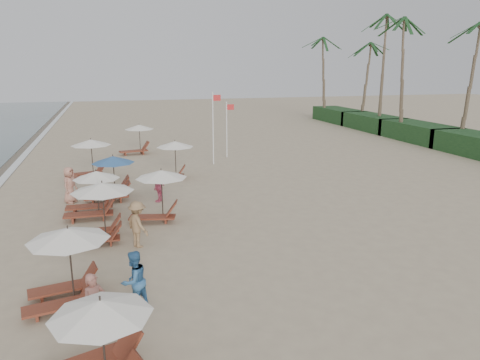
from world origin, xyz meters
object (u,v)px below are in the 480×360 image
object	(u,v)px
lounger_station_1	(63,266)
beachgoer_far_b	(70,185)
lounger_station_5	(89,157)
lounger_station_2	(99,209)
beachgoer_mid_a	(134,281)
lounger_station_4	(108,180)
inland_station_1	(173,154)
inland_station_0	(157,191)
flag_pole_near	(214,125)
lounger_station_0	(89,353)
beachgoer_mid_b	(138,224)
inland_station_2	(136,137)
lounger_station_3	(91,196)
beachgoer_far_a	(159,187)
beachgoer_near	(95,305)

from	to	relation	value
lounger_station_1	beachgoer_far_b	bearing A→B (deg)	93.05
lounger_station_1	lounger_station_5	distance (m)	15.50
lounger_station_2	beachgoer_mid_a	size ratio (longest dim) A/B	1.47
lounger_station_4	inland_station_1	bearing A→B (deg)	43.04
inland_station_0	flag_pole_near	size ratio (longest dim) A/B	0.55
lounger_station_0	flag_pole_near	xyz separation A→B (m)	(7.55, 21.47, 1.78)
lounger_station_0	beachgoer_mid_b	xyz separation A→B (m)	(1.49, 7.77, -0.05)
beachgoer_mid_b	lounger_station_5	bearing A→B (deg)	-18.60
inland_station_2	lounger_station_1	bearing A→B (deg)	-98.69
lounger_station_1	lounger_station_3	size ratio (longest dim) A/B	0.98
lounger_station_1	lounger_station_2	distance (m)	4.89
beachgoer_mid_b	flag_pole_near	world-z (taller)	flag_pole_near
flag_pole_near	inland_station_1	bearing A→B (deg)	-135.03
inland_station_2	beachgoer_far_a	distance (m)	13.30
lounger_station_1	beachgoer_far_b	size ratio (longest dim) A/B	1.41
lounger_station_4	beachgoer_mid_b	distance (m)	6.97
beachgoer_near	flag_pole_near	bearing A→B (deg)	36.46
lounger_station_5	beachgoer_far_a	size ratio (longest dim) A/B	1.68
beachgoer_near	beachgoer_mid_b	xyz separation A→B (m)	(1.43, 5.63, 0.05)
lounger_station_0	inland_station_1	world-z (taller)	inland_station_1
lounger_station_3	inland_station_1	size ratio (longest dim) A/B	1.01
lounger_station_5	beachgoer_near	xyz separation A→B (m)	(0.62, -17.38, -0.49)
inland_station_0	beachgoer_near	xyz separation A→B (m)	(-2.48, -8.42, -0.54)
lounger_station_1	inland_station_0	distance (m)	7.34
beachgoer_near	lounger_station_0	bearing A→B (deg)	-124.06
lounger_station_0	lounger_station_4	bearing A→B (deg)	88.06
lounger_station_2	lounger_station_5	size ratio (longest dim) A/B	1.00
lounger_station_2	inland_station_1	bearing A→B (deg)	66.06
lounger_station_1	lounger_station_5	size ratio (longest dim) A/B	1.02
beachgoer_mid_b	beachgoer_far_b	distance (m)	7.32
inland_station_1	beachgoer_far_a	size ratio (longest dim) A/B	1.72
inland_station_0	beachgoer_near	bearing A→B (deg)	-106.39
beachgoer_mid_a	beachgoer_mid_b	xyz separation A→B (m)	(0.41, 4.59, 0.03)
beachgoer_mid_a	flag_pole_near	bearing A→B (deg)	-148.24
beachgoer_mid_a	beachgoer_far_a	bearing A→B (deg)	-138.85
lounger_station_2	beachgoer_near	xyz separation A→B (m)	(-0.07, -6.69, -0.45)
lounger_station_4	inland_station_2	bearing A→B (deg)	79.74
lounger_station_3	beachgoer_mid_a	size ratio (longest dim) A/B	1.51
lounger_station_0	lounger_station_2	size ratio (longest dim) A/B	1.07
lounger_station_0	inland_station_0	bearing A→B (deg)	76.48
beachgoer_mid_a	inland_station_0	bearing A→B (deg)	-139.92
lounger_station_1	lounger_station_3	distance (m)	8.04
lounger_station_0	lounger_station_3	size ratio (longest dim) A/B	1.04
lounger_station_4	inland_station_1	distance (m)	5.22
lounger_station_3	beachgoer_mid_a	world-z (taller)	lounger_station_3
lounger_station_1	inland_station_2	distance (m)	22.98
inland_station_0	beachgoer_far_a	xyz separation A→B (m)	(0.37, 2.89, -0.62)
lounger_station_5	beachgoer_far_b	bearing A→B (deg)	-99.02
flag_pole_near	lounger_station_1	bearing A→B (deg)	-115.57
lounger_station_5	beachgoer_far_a	world-z (taller)	lounger_station_5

